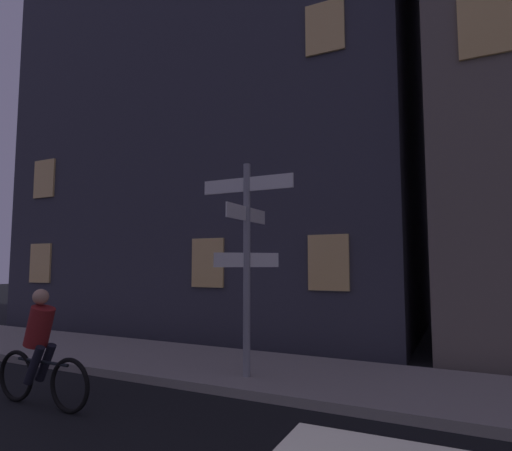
{
  "coord_description": "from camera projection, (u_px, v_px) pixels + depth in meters",
  "views": [
    {
      "loc": [
        1.82,
        0.35,
        1.96
      ],
      "look_at": [
        -1.34,
        6.81,
        2.62
      ],
      "focal_mm": 29.75,
      "sensor_mm": 36.0,
      "label": 1
    }
  ],
  "objects": [
    {
      "name": "sidewalk_kerb",
      "position": [
        344.0,
        382.0,
        6.82
      ],
      "size": [
        40.0,
        2.61,
        0.14
      ],
      "primitive_type": "cube",
      "color": "gray",
      "rests_on": "ground_plane"
    },
    {
      "name": "building_left_block",
      "position": [
        231.0,
        55.0,
        15.14
      ],
      "size": [
        12.19,
        7.59,
        18.85
      ],
      "color": "#383842",
      "rests_on": "ground_plane"
    },
    {
      "name": "signpost",
      "position": [
        247.0,
        248.0,
        7.09
      ],
      "size": [
        1.68,
        1.37,
        3.52
      ],
      "color": "gray",
      "rests_on": "sidewalk_kerb"
    },
    {
      "name": "cyclist",
      "position": [
        41.0,
        351.0,
        5.91
      ],
      "size": [
        1.82,
        0.32,
        1.61
      ],
      "color": "black",
      "rests_on": "ground_plane"
    }
  ]
}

